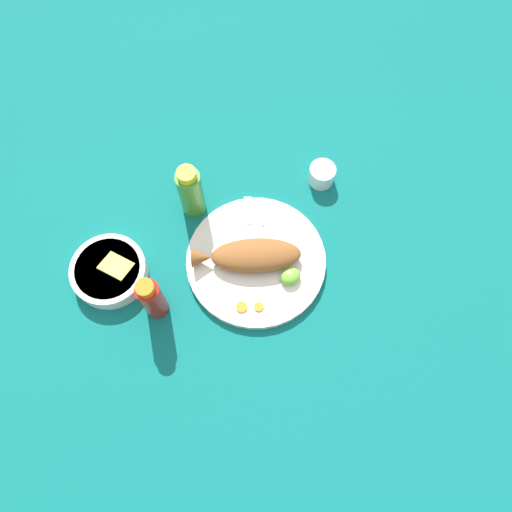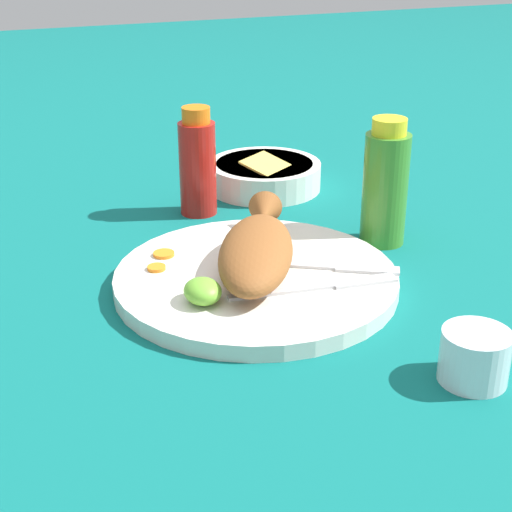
% 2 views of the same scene
% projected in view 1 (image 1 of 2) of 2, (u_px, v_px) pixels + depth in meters
% --- Properties ---
extents(ground_plane, '(4.00, 4.00, 0.00)m').
position_uv_depth(ground_plane, '(256.00, 262.00, 1.13)').
color(ground_plane, '#0C605B').
extents(main_plate, '(0.31, 0.31, 0.02)m').
position_uv_depth(main_plate, '(256.00, 261.00, 1.12)').
color(main_plate, silver).
rests_on(main_plate, ground_plane).
extents(fried_fish, '(0.24, 0.16, 0.05)m').
position_uv_depth(fried_fish, '(251.00, 256.00, 1.09)').
color(fried_fish, brown).
rests_on(fried_fish, main_plate).
extents(fork_near, '(0.10, 0.17, 0.00)m').
position_uv_depth(fork_near, '(247.00, 228.00, 1.14)').
color(fork_near, silver).
rests_on(fork_near, main_plate).
extents(fork_far, '(0.03, 0.19, 0.00)m').
position_uv_depth(fork_far, '(268.00, 228.00, 1.14)').
color(fork_far, silver).
rests_on(fork_far, main_plate).
extents(carrot_slice_near, '(0.02, 0.02, 0.00)m').
position_uv_depth(carrot_slice_near, '(242.00, 307.00, 1.07)').
color(carrot_slice_near, orange).
rests_on(carrot_slice_near, main_plate).
extents(carrot_slice_mid, '(0.02, 0.02, 0.00)m').
position_uv_depth(carrot_slice_mid, '(259.00, 307.00, 1.07)').
color(carrot_slice_mid, orange).
rests_on(carrot_slice_mid, main_plate).
extents(lime_wedge_main, '(0.05, 0.04, 0.02)m').
position_uv_depth(lime_wedge_main, '(291.00, 276.00, 1.08)').
color(lime_wedge_main, '#6BB233').
rests_on(lime_wedge_main, main_plate).
extents(hot_sauce_bottle_red, '(0.05, 0.05, 0.15)m').
position_uv_depth(hot_sauce_bottle_red, '(152.00, 298.00, 1.02)').
color(hot_sauce_bottle_red, '#B21914').
rests_on(hot_sauce_bottle_red, ground_plane).
extents(hot_sauce_bottle_green, '(0.06, 0.06, 0.16)m').
position_uv_depth(hot_sauce_bottle_green, '(191.00, 192.00, 1.11)').
color(hot_sauce_bottle_green, '#3D8428').
rests_on(hot_sauce_bottle_green, ground_plane).
extents(salt_cup, '(0.06, 0.06, 0.05)m').
position_uv_depth(salt_cup, '(322.00, 175.00, 1.19)').
color(salt_cup, silver).
rests_on(salt_cup, ground_plane).
extents(guacamole_bowl, '(0.17, 0.17, 0.05)m').
position_uv_depth(guacamole_bowl, '(109.00, 271.00, 1.10)').
color(guacamole_bowl, white).
rests_on(guacamole_bowl, ground_plane).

